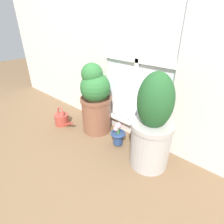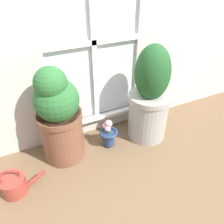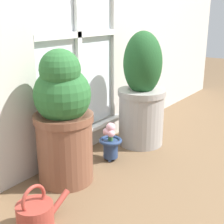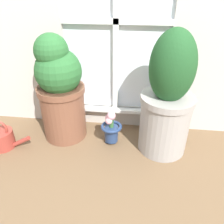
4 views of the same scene
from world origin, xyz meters
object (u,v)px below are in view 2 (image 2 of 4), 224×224
object	(u,v)px
flower_vase	(108,134)
potted_plant_right	(150,98)
watering_can	(14,184)
potted_plant_left	(59,116)

from	to	relation	value
flower_vase	potted_plant_right	bearing A→B (deg)	-2.03
potted_plant_right	watering_can	xyz separation A→B (m)	(-1.06, -0.12, -0.29)
flower_vase	watering_can	distance (m)	0.72
potted_plant_right	watering_can	bearing A→B (deg)	-173.26
potted_plant_right	flower_vase	world-z (taller)	potted_plant_right
flower_vase	watering_can	world-z (taller)	flower_vase
watering_can	flower_vase	bearing A→B (deg)	10.91
potted_plant_right	flower_vase	size ratio (longest dim) A/B	3.16
flower_vase	watering_can	xyz separation A→B (m)	(-0.71, -0.14, -0.05)
potted_plant_left	watering_can	size ratio (longest dim) A/B	2.56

